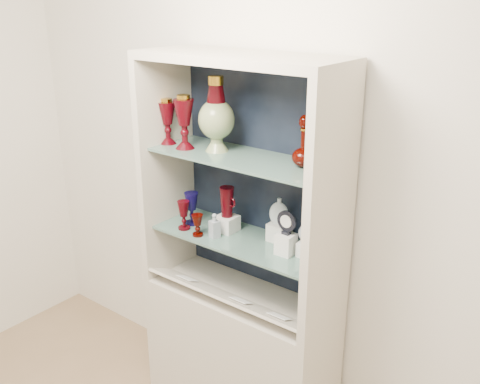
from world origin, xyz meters
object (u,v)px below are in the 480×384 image
Objects in this scene: cobalt_goblet at (192,208)px; cameo_medallion at (287,222)px; ruby_goblet_tall at (184,215)px; pedestal_lamp_left at (167,121)px; lidded_bowl at (318,168)px; ruby_pitcher at (227,202)px; ruby_decanter_a at (304,138)px; ruby_goblet_small at (197,225)px; clear_round_decanter at (310,227)px; clear_square_bottle at (215,225)px; flat_flask at (279,211)px; enamel_urn at (216,114)px; ruby_decanter_b at (326,144)px; pedestal_lamp_right at (184,122)px.

cobalt_goblet is 1.46× the size of cameo_medallion.
ruby_goblet_tall is at bearing -168.94° from cameo_medallion.
lidded_bowl is (0.87, -0.01, -0.07)m from pedestal_lamp_left.
ruby_pitcher reaches higher than ruby_goblet_tall.
pedestal_lamp_left is 1.51× the size of ruby_goblet_tall.
ruby_goblet_small is at bearing -163.70° from ruby_decanter_a.
pedestal_lamp_left reaches higher than clear_round_decanter.
clear_round_decanter reaches higher than ruby_goblet_tall.
cameo_medallion is at bearing 9.52° from clear_square_bottle.
ruby_goblet_small is at bearing -168.03° from flat_flask.
enamel_urn is 0.61m from cameo_medallion.
ruby_pitcher is at bearing -178.88° from ruby_decanter_b.
enamel_urn is at bearing -141.27° from ruby_pitcher.
ruby_decanter_a reaches higher than cameo_medallion.
ruby_goblet_small is (-0.61, -0.15, -0.48)m from ruby_decanter_b.
ruby_goblet_small is at bearing -164.68° from cameo_medallion.
cobalt_goblet is 1.14× the size of ruby_goblet_tall.
pedestal_lamp_right reaches higher than ruby_goblet_small.
clear_square_bottle is 1.08× the size of cameo_medallion.
ruby_decanter_a reaches higher than ruby_decanter_b.
pedestal_lamp_right is 1.66× the size of clear_round_decanter.
ruby_goblet_small is at bearing -108.99° from ruby_pitcher.
ruby_decanter_a is (0.74, 0.08, 0.02)m from pedestal_lamp_left.
flat_flask is at bearing 168.66° from ruby_decanter_b.
pedestal_lamp_right is at bearing -172.55° from ruby_decanter_b.
ruby_goblet_tall is 1.19× the size of clear_square_bottle.
ruby_goblet_small is 0.19m from ruby_pitcher.
ruby_goblet_small is (0.11, -0.05, -0.50)m from pedestal_lamp_right.
enamel_urn is 0.44m from ruby_pitcher.
ruby_pitcher is at bearing 175.24° from flat_flask.
ruby_decanter_b is at bearing 4.54° from clear_round_decanter.
clear_square_bottle is (0.08, 0.04, 0.01)m from ruby_goblet_small.
ruby_pitcher is at bearing -179.26° from clear_round_decanter.
enamel_urn is at bearing 177.38° from flat_flask.
cobalt_goblet is at bearing 143.01° from ruby_goblet_small.
cameo_medallion is (-0.17, 0.04, -0.30)m from lidded_bowl.
pedestal_lamp_right is 1.52× the size of cobalt_goblet.
cobalt_goblet is at bearing -174.99° from ruby_decanter_a.
clear_round_decanter is 1.33× the size of cameo_medallion.
lidded_bowl is at bearing -0.70° from pedestal_lamp_left.
lidded_bowl is at bearing -78.18° from ruby_decanter_b.
lidded_bowl is 0.53× the size of clear_round_decanter.
flat_flask reaches higher than cameo_medallion.
pedestal_lamp_left reaches higher than clear_square_bottle.
pedestal_lamp_left reaches higher than lidded_bowl.
pedestal_lamp_left is 0.54m from ruby_goblet_small.
pedestal_lamp_left is 1.93× the size of cameo_medallion.
clear_round_decanter is at bearing 7.68° from pedestal_lamp_right.
ruby_goblet_tall is 0.11m from ruby_goblet_small.
flat_flask is (0.35, 0.20, 0.10)m from ruby_goblet_small.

